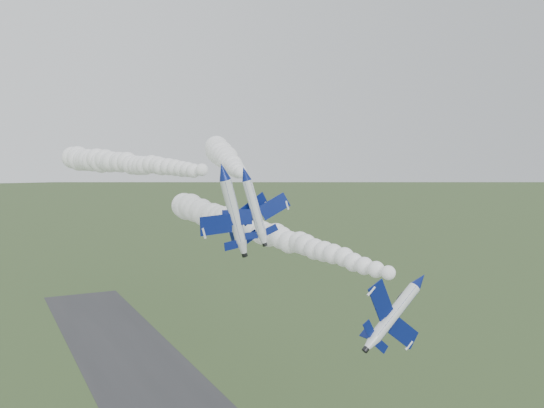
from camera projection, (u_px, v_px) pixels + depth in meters
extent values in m
cylinder|color=white|center=(420.00, 281.00, 69.77)|extent=(2.75, 7.88, 1.94)
cone|color=navy|center=(453.00, 289.00, 65.67)|extent=(2.14, 2.22, 1.94)
cone|color=white|center=(391.00, 274.00, 73.71)|extent=(2.11, 1.85, 1.94)
cylinder|color=black|center=(386.00, 272.00, 74.49)|extent=(1.04, 0.65, 0.98)
ellipsoid|color=black|center=(435.00, 280.00, 68.29)|extent=(1.57, 2.77, 1.29)
cube|color=navy|center=(404.00, 264.00, 69.22)|extent=(3.02, 2.49, 3.33)
cube|color=navy|center=(425.00, 296.00, 71.46)|extent=(3.02, 2.49, 3.33)
cube|color=navy|center=(390.00, 266.00, 72.42)|extent=(1.34, 1.14, 1.47)
cube|color=navy|center=(401.00, 283.00, 73.62)|extent=(1.34, 1.14, 1.47)
cube|color=navy|center=(403.00, 268.00, 73.26)|extent=(1.77, 1.63, 1.38)
cylinder|color=white|center=(223.00, 172.00, 81.36)|extent=(3.46, 9.12, 1.98)
cone|color=navy|center=(246.00, 173.00, 76.83)|extent=(2.34, 2.64, 1.98)
cone|color=white|center=(203.00, 171.00, 85.72)|extent=(2.27, 2.22, 1.98)
cylinder|color=black|center=(199.00, 170.00, 86.57)|extent=(1.09, 0.80, 1.00)
ellipsoid|color=black|center=(231.00, 168.00, 79.37)|extent=(1.82, 3.24, 1.32)
cube|color=navy|center=(200.00, 180.00, 80.37)|extent=(5.09, 3.31, 1.52)
cube|color=navy|center=(239.00, 166.00, 83.80)|extent=(5.09, 3.31, 1.52)
cube|color=navy|center=(196.00, 174.00, 84.03)|extent=(2.23, 1.50, 0.70)
cube|color=navy|center=(216.00, 167.00, 85.86)|extent=(2.23, 1.50, 0.70)
cube|color=navy|center=(205.00, 161.00, 84.40)|extent=(1.06, 1.81, 2.28)
cylinder|color=white|center=(245.00, 174.00, 82.43)|extent=(3.67, 7.63, 1.64)
cone|color=navy|center=(250.00, 175.00, 77.80)|extent=(2.13, 2.34, 1.64)
cone|color=white|center=(241.00, 173.00, 86.88)|extent=(2.03, 2.00, 1.64)
cylinder|color=black|center=(240.00, 172.00, 87.75)|extent=(0.95, 0.75, 0.83)
ellipsoid|color=black|center=(246.00, 171.00, 80.48)|extent=(1.77, 2.77, 1.10)
cube|color=navy|center=(226.00, 180.00, 82.76)|extent=(4.42, 3.17, 1.21)
cube|color=navy|center=(263.00, 169.00, 83.53)|extent=(4.42, 3.17, 1.21)
cube|color=navy|center=(232.00, 176.00, 85.89)|extent=(1.94, 1.43, 0.56)
cube|color=navy|center=(251.00, 170.00, 86.30)|extent=(1.94, 1.43, 0.56)
cube|color=navy|center=(240.00, 165.00, 85.73)|extent=(1.00, 1.54, 1.91)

